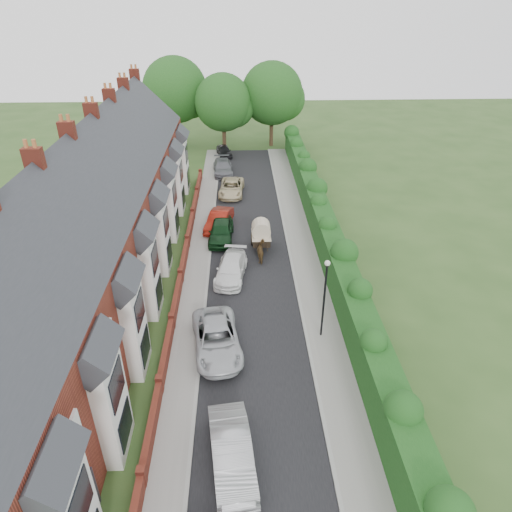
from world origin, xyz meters
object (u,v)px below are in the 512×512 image
at_px(car_silver_a, 232,452).
at_px(horse, 262,252).
at_px(car_beige, 232,188).
at_px(car_green, 221,231).
at_px(car_red, 219,220).
at_px(lamppost, 325,290).
at_px(car_black, 224,151).
at_px(car_grey, 223,167).
at_px(horse_cart, 261,233).
at_px(car_silver_b, 217,339).
at_px(car_white, 231,269).

bearing_deg(car_silver_a, horse, 75.54).
bearing_deg(car_beige, car_silver_a, -85.02).
relative_size(car_silver_a, car_green, 1.03).
relative_size(car_red, car_beige, 0.91).
bearing_deg(car_red, lamppost, -52.36).
xyz_separation_m(car_black, horse, (3.40, -24.99, 0.07)).
distance_m(car_grey, car_black, 6.17).
height_order(car_red, horse, car_red).
relative_size(car_green, horse_cart, 1.39).
bearing_deg(horse_cart, horse, -90.00).
bearing_deg(car_red, car_silver_b, -75.06).
xyz_separation_m(car_silver_a, horse, (2.12, 16.97, -0.07)).
bearing_deg(car_black, horse_cart, -93.94).
bearing_deg(car_grey, horse, -83.87).
distance_m(car_green, car_beige, 9.56).
relative_size(car_grey, horse, 2.94).
bearing_deg(car_black, car_silver_b, -101.66).
xyz_separation_m(car_beige, car_black, (-1.00, 12.06, -0.05)).
relative_size(car_white, car_green, 1.01).
height_order(horse, horse_cart, horse_cart).
relative_size(lamppost, car_grey, 1.04).
xyz_separation_m(car_silver_b, horse_cart, (3.02, 11.52, 0.63)).
xyz_separation_m(horse, horse_cart, (0.00, 1.83, 0.67)).
relative_size(car_silver_a, horse, 2.83).
bearing_deg(car_silver_b, car_white, 76.26).
distance_m(car_silver_a, horse, 17.10).
distance_m(car_silver_a, car_red, 22.49).
height_order(car_grey, horse, car_grey).
xyz_separation_m(lamppost, car_black, (-6.40, 33.80, -2.66)).
bearing_deg(horse_cart, car_black, 98.34).
bearing_deg(car_black, car_beige, -97.53).
bearing_deg(car_silver_a, car_black, 84.39).
height_order(lamppost, car_green, lamppost).
xyz_separation_m(car_white, horse_cart, (2.29, 4.04, 0.70)).
bearing_deg(car_beige, car_silver_b, -87.13).
relative_size(car_green, car_red, 1.04).
xyz_separation_m(car_grey, horse_cart, (3.40, -16.99, 0.67)).
bearing_deg(car_black, car_white, -99.95).
xyz_separation_m(car_green, horse_cart, (3.15, -1.56, 0.59)).
bearing_deg(car_silver_a, car_green, 85.55).
bearing_deg(car_red, horse, -44.77).
relative_size(car_white, car_beige, 0.95).
bearing_deg(car_red, horse_cart, -33.66).
xyz_separation_m(car_silver_a, car_red, (-1.27, 22.45, -0.05)).
distance_m(car_white, car_red, 7.77).
bearing_deg(car_grey, car_silver_b, -93.34).
distance_m(car_silver_a, car_white, 14.76).
bearing_deg(car_silver_b, horse_cart, 67.15).
relative_size(lamppost, car_beige, 1.05).
relative_size(horse, horse_cart, 0.50).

